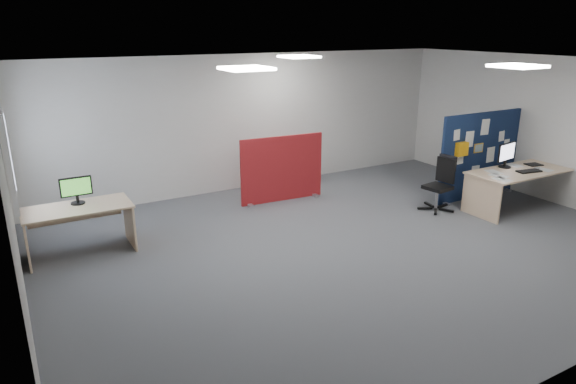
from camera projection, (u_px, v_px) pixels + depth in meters
name	position (u px, v px, depth m)	size (l,w,h in m)	color
floor	(353.00, 244.00, 7.92)	(9.00, 9.00, 0.00)	#54575C
ceiling	(360.00, 64.00, 7.08)	(9.00, 7.00, 0.02)	white
wall_back	(252.00, 122.00, 10.40)	(9.00, 0.02, 2.70)	silver
wall_left	(11.00, 211.00, 5.39)	(0.02, 7.00, 2.70)	silver
wall_right	(550.00, 130.00, 9.61)	(0.02, 7.00, 2.70)	silver
window	(7.00, 153.00, 7.01)	(0.06, 1.70, 1.30)	white
ceiling_lights	(351.00, 63.00, 7.80)	(4.10, 4.10, 0.04)	white
navy_divider	(479.00, 156.00, 9.85)	(2.02, 0.30, 1.67)	#0F1A38
main_desk	(517.00, 178.00, 9.33)	(1.97, 0.88, 0.73)	#D8B08A
monitor_main	(506.00, 154.00, 9.35)	(0.52, 0.22, 0.46)	black
keyboard	(529.00, 171.00, 9.13)	(0.45, 0.18, 0.03)	black
mouse	(537.00, 168.00, 9.30)	(0.10, 0.06, 0.03)	#A8A7AD
paper_tray	(534.00, 164.00, 9.59)	(0.28, 0.22, 0.01)	black
red_divider	(282.00, 169.00, 9.72)	(1.68, 0.30, 1.26)	maroon
second_desk	(78.00, 218.00, 7.45)	(1.48, 0.74, 0.73)	#D8B08A
monitor_second	(76.00, 189.00, 7.44)	(0.44, 0.20, 0.40)	black
office_chair	(442.00, 180.00, 9.27)	(0.64, 0.64, 0.98)	black
desk_papers	(511.00, 172.00, 9.11)	(1.41, 0.83, 0.00)	white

